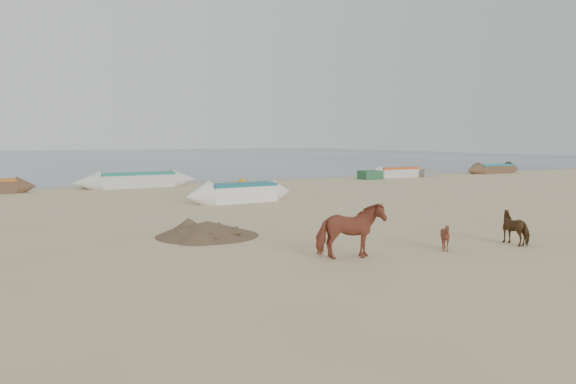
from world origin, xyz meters
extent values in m
plane|color=tan|center=(0.00, 0.00, 0.00)|extent=(140.00, 140.00, 0.00)
plane|color=slate|center=(0.00, 82.00, 0.01)|extent=(160.00, 160.00, 0.00)
imported|color=brown|center=(-1.79, -2.82, 0.70)|extent=(1.78, 1.13, 1.39)
imported|color=#56271B|center=(1.01, -3.15, 0.37)|extent=(0.79, 0.73, 0.74)
imported|color=#52341A|center=(3.47, -3.35, 0.47)|extent=(1.08, 1.15, 0.93)
cone|color=brown|center=(-3.84, 1.91, 0.23)|extent=(3.76, 3.76, 0.46)
sphere|color=orange|center=(4.35, 18.88, 0.22)|extent=(0.44, 0.44, 0.44)
cube|color=slate|center=(-4.48, 20.74, 0.28)|extent=(1.20, 1.10, 0.56)
cube|color=#285A39|center=(14.60, 19.29, 0.32)|extent=(1.50, 1.20, 0.64)
cube|color=slate|center=(20.00, 19.50, 0.30)|extent=(1.30, 1.20, 0.60)
camera|label=1|loc=(-9.38, -14.25, 2.96)|focal=35.00mm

